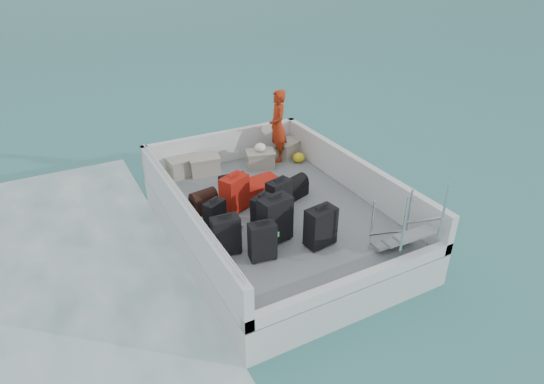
{
  "coord_description": "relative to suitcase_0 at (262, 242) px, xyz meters",
  "views": [
    {
      "loc": [
        -3.45,
        -6.3,
        4.93
      ],
      "look_at": [
        -0.07,
        0.02,
        1.0
      ],
      "focal_mm": 30.0,
      "sensor_mm": 36.0,
      "label": 1
    }
  ],
  "objects": [
    {
      "name": "suitcase_4",
      "position": [
        0.42,
        0.84,
        -0.03
      ],
      "size": [
        0.45,
        0.39,
        0.58
      ],
      "primitive_type": "cube",
      "rotation": [
        0.0,
        0.0,
        0.5
      ],
      "color": "black",
      "rests_on": "deck"
    },
    {
      "name": "deck",
      "position": [
        0.89,
        1.21,
        -0.33
      ],
      "size": [
        3.3,
        4.7,
        0.02
      ],
      "primitive_type": "cube",
      "color": "gray",
      "rests_on": "ferry_hull"
    },
    {
      "name": "duffel_2",
      "position": [
        1.47,
        1.49,
        -0.16
      ],
      "size": [
        0.55,
        0.44,
        0.32
      ],
      "primitive_type": null,
      "rotation": [
        0.0,
        0.0,
        0.34
      ],
      "color": "black",
      "rests_on": "deck"
    },
    {
      "name": "passenger",
      "position": [
        1.99,
        3.15,
        0.48
      ],
      "size": [
        0.52,
        0.67,
        1.6
      ],
      "primitive_type": "imported",
      "rotation": [
        0.0,
        0.0,
        -1.84
      ],
      "color": "red",
      "rests_on": "deck"
    },
    {
      "name": "suitcase_8",
      "position": [
        0.88,
        1.82,
        -0.16
      ],
      "size": [
        0.85,
        0.61,
        0.32
      ],
      "primitive_type": "cube",
      "rotation": [
        0.0,
        0.0,
        1.67
      ],
      "color": "#A7160C",
      "rests_on": "deck"
    },
    {
      "name": "crate_2",
      "position": [
        1.47,
        2.97,
        -0.15
      ],
      "size": [
        0.66,
        0.54,
        0.35
      ],
      "primitive_type": "cube",
      "rotation": [
        0.0,
        0.0,
        -0.28
      ],
      "color": "#9E988A",
      "rests_on": "deck"
    },
    {
      "name": "crate_3",
      "position": [
        2.3,
        3.2,
        -0.15
      ],
      "size": [
        0.66,
        0.56,
        0.34
      ],
      "primitive_type": "cube",
      "rotation": [
        0.0,
        0.0,
        0.36
      ],
      "color": "#9E988A",
      "rests_on": "deck"
    },
    {
      "name": "yellow_bag",
      "position": [
        2.34,
        2.8,
        -0.21
      ],
      "size": [
        0.28,
        0.26,
        0.22
      ],
      "primitive_type": "ellipsoid",
      "color": "gold",
      "rests_on": "deck"
    },
    {
      "name": "deck_fittings",
      "position": [
        1.24,
        0.89,
        0.05
      ],
      "size": [
        3.6,
        5.0,
        0.9
      ],
      "color": "silver",
      "rests_on": "deck"
    },
    {
      "name": "duffel_1",
      "position": [
        0.45,
        2.17,
        -0.16
      ],
      "size": [
        0.51,
        0.33,
        0.32
      ],
      "primitive_type": null,
      "rotation": [
        0.0,
        0.0,
        -0.06
      ],
      "color": "black",
      "rests_on": "deck"
    },
    {
      "name": "suitcase_2",
      "position": [
        -0.32,
        1.14,
        -0.05
      ],
      "size": [
        0.42,
        0.36,
        0.53
      ],
      "primitive_type": "cube",
      "rotation": [
        0.0,
        0.0,
        0.48
      ],
      "color": "black",
      "rests_on": "deck"
    },
    {
      "name": "suitcase_5",
      "position": [
        0.22,
        1.54,
        0.03
      ],
      "size": [
        0.58,
        0.48,
        0.69
      ],
      "primitive_type": "cube",
      "rotation": [
        0.0,
        0.0,
        0.43
      ],
      "color": "#A7160C",
      "rests_on": "deck"
    },
    {
      "name": "ferry_hull",
      "position": [
        0.89,
        1.21,
        -0.64
      ],
      "size": [
        3.6,
        5.0,
        0.6
      ],
      "primitive_type": "cube",
      "color": "silver",
      "rests_on": "ground"
    },
    {
      "name": "suitcase_1",
      "position": [
        -0.43,
        0.4,
        0.01
      ],
      "size": [
        0.46,
        0.28,
        0.65
      ],
      "primitive_type": "cube",
      "rotation": [
        0.0,
        0.0,
        -0.08
      ],
      "color": "black",
      "rests_on": "deck"
    },
    {
      "name": "duffel_0",
      "position": [
        -0.28,
        1.8,
        -0.16
      ],
      "size": [
        0.5,
        0.37,
        0.32
      ],
      "primitive_type": null,
      "rotation": [
        0.0,
        0.0,
        0.16
      ],
      "color": "black",
      "rests_on": "deck"
    },
    {
      "name": "suitcase_3",
      "position": [
        0.41,
        0.36,
        0.08
      ],
      "size": [
        0.57,
        0.39,
        0.79
      ],
      "primitive_type": "cube",
      "rotation": [
        0.0,
        0.0,
        0.16
      ],
      "color": "black",
      "rests_on": "deck"
    },
    {
      "name": "suitcase_0",
      "position": [
        0.0,
        0.0,
        0.0
      ],
      "size": [
        0.44,
        0.29,
        0.64
      ],
      "primitive_type": "cube",
      "rotation": [
        0.0,
        0.0,
        -0.15
      ],
      "color": "black",
      "rests_on": "deck"
    },
    {
      "name": "suitcase_7",
      "position": [
        0.91,
        1.13,
        -0.01
      ],
      "size": [
        0.5,
        0.37,
        0.63
      ],
      "primitive_type": "cube",
      "rotation": [
        0.0,
        0.0,
        0.27
      ],
      "color": "black",
      "rests_on": "deck"
    },
    {
      "name": "ground",
      "position": [
        0.89,
        1.21,
        -0.94
      ],
      "size": [
        160.0,
        160.0,
        0.0
      ],
      "primitive_type": "plane",
      "color": "#1A5C5A",
      "rests_on": "ground"
    },
    {
      "name": "crate_1",
      "position": [
        0.28,
        3.25,
        -0.14
      ],
      "size": [
        0.65,
        0.49,
        0.37
      ],
      "primitive_type": "cube",
      "rotation": [
        0.0,
        0.0,
        -0.13
      ],
      "color": "#9E988A",
      "rests_on": "deck"
    },
    {
      "name": "crate_0",
      "position": [
        -0.13,
        3.41,
        -0.14
      ],
      "size": [
        0.64,
        0.47,
        0.37
      ],
      "primitive_type": "cube",
      "rotation": [
        0.0,
        0.0,
        0.09
      ],
      "color": "#9E988A",
      "rests_on": "deck"
    },
    {
      "name": "white_bag",
      "position": [
        1.47,
        2.97,
        0.12
      ],
      "size": [
        0.24,
        0.24,
        0.18
      ],
      "primitive_type": "ellipsoid",
      "color": "white",
      "rests_on": "crate_2"
    },
    {
      "name": "suitcase_6",
      "position": [
        0.99,
        -0.1,
        0.02
      ],
      "size": [
        0.52,
        0.35,
        0.67
      ],
      "primitive_type": "cube",
      "rotation": [
        0.0,
        0.0,
        0.14
      ],
      "color": "black",
      "rests_on": "deck"
    }
  ]
}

